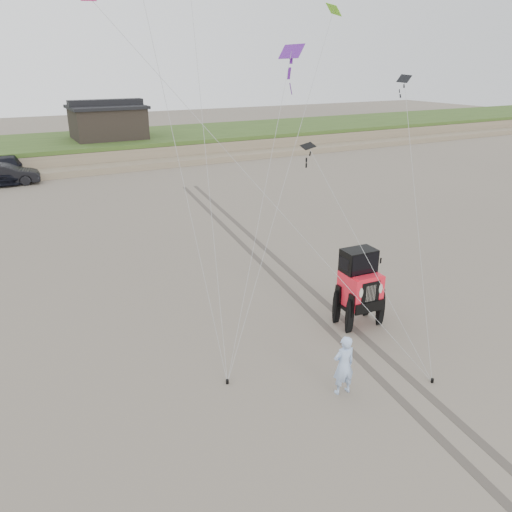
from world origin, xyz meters
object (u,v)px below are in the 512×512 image
(cabin, at_px, (108,121))
(jeep, at_px, (359,296))
(truck_b, at_px, (5,175))
(truck_c, at_px, (6,169))
(man, at_px, (344,365))

(cabin, bearing_deg, jeep, -90.32)
(truck_b, height_order, jeep, jeep)
(truck_c, height_order, man, same)
(cabin, height_order, man, cabin)
(truck_b, relative_size, truck_c, 0.79)
(cabin, bearing_deg, man, -94.41)
(cabin, height_order, truck_b, cabin)
(man, bearing_deg, cabin, -88.70)
(truck_c, bearing_deg, truck_b, -87.93)
(cabin, xyz_separation_m, man, (-2.93, -37.91, -2.40))
(man, bearing_deg, jeep, -129.39)
(jeep, bearing_deg, truck_c, 110.02)
(cabin, bearing_deg, truck_c, -147.36)
(jeep, bearing_deg, man, -131.64)
(truck_c, xyz_separation_m, man, (6.03, -32.17, 0.00))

